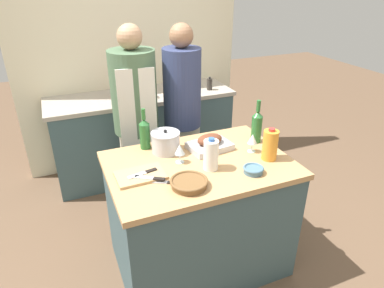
{
  "coord_description": "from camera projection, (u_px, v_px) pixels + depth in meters",
  "views": [
    {
      "loc": [
        -0.81,
        -1.82,
        2.02
      ],
      "look_at": [
        0.0,
        0.13,
        0.96
      ],
      "focal_mm": 32.0,
      "sensor_mm": 36.0,
      "label": 1
    }
  ],
  "objects": [
    {
      "name": "ground_plane",
      "position": [
        198.0,
        260.0,
        2.69
      ],
      "size": [
        12.0,
        12.0,
        0.0
      ],
      "primitive_type": "plane",
      "color": "brown"
    },
    {
      "name": "kitchen_island",
      "position": [
        199.0,
        215.0,
        2.49
      ],
      "size": [
        1.22,
        0.84,
        0.88
      ],
      "color": "#3D565B",
      "rests_on": "ground_plane"
    },
    {
      "name": "back_counter",
      "position": [
        144.0,
        134.0,
        3.72
      ],
      "size": [
        1.9,
        0.6,
        0.9
      ],
      "color": "#3D565B",
      "rests_on": "ground_plane"
    },
    {
      "name": "back_wall",
      "position": [
        130.0,
        51.0,
        3.63
      ],
      "size": [
        2.4,
        0.1,
        2.55
      ],
      "color": "beige",
      "rests_on": "ground_plane"
    },
    {
      "name": "roasting_pan",
      "position": [
        210.0,
        144.0,
        2.45
      ],
      "size": [
        0.32,
        0.25,
        0.11
      ],
      "color": "#BCBCC1",
      "rests_on": "kitchen_island"
    },
    {
      "name": "wicker_basket",
      "position": [
        189.0,
        183.0,
        2.02
      ],
      "size": [
        0.23,
        0.23,
        0.05
      ],
      "color": "brown",
      "rests_on": "kitchen_island"
    },
    {
      "name": "cutting_board",
      "position": [
        140.0,
        175.0,
        2.13
      ],
      "size": [
        0.31,
        0.21,
        0.02
      ],
      "color": "tan",
      "rests_on": "kitchen_island"
    },
    {
      "name": "stock_pot",
      "position": [
        166.0,
        142.0,
        2.4
      ],
      "size": [
        0.2,
        0.2,
        0.17
      ],
      "color": "#B7B7BC",
      "rests_on": "kitchen_island"
    },
    {
      "name": "mixing_bowl",
      "position": [
        253.0,
        170.0,
        2.16
      ],
      "size": [
        0.13,
        0.13,
        0.04
      ],
      "color": "slate",
      "rests_on": "kitchen_island"
    },
    {
      "name": "juice_jug",
      "position": [
        270.0,
        145.0,
        2.29
      ],
      "size": [
        0.1,
        0.1,
        0.23
      ],
      "color": "orange",
      "rests_on": "kitchen_island"
    },
    {
      "name": "milk_jug",
      "position": [
        211.0,
        155.0,
        2.17
      ],
      "size": [
        0.1,
        0.1,
        0.22
      ],
      "color": "white",
      "rests_on": "kitchen_island"
    },
    {
      "name": "wine_bottle_green",
      "position": [
        145.0,
        133.0,
        2.43
      ],
      "size": [
        0.07,
        0.07,
        0.3
      ],
      "color": "#28662D",
      "rests_on": "kitchen_island"
    },
    {
      "name": "wine_bottle_dark",
      "position": [
        257.0,
        126.0,
        2.52
      ],
      "size": [
        0.08,
        0.08,
        0.33
      ],
      "color": "#28662D",
      "rests_on": "kitchen_island"
    },
    {
      "name": "wine_glass_left",
      "position": [
        180.0,
        150.0,
        2.25
      ],
      "size": [
        0.07,
        0.07,
        0.13
      ],
      "color": "silver",
      "rests_on": "kitchen_island"
    },
    {
      "name": "wine_glass_right",
      "position": [
        253.0,
        139.0,
        2.39
      ],
      "size": [
        0.07,
        0.07,
        0.14
      ],
      "color": "silver",
      "rests_on": "kitchen_island"
    },
    {
      "name": "knife_chef",
      "position": [
        163.0,
        182.0,
        2.07
      ],
      "size": [
        0.26,
        0.17,
        0.01
      ],
      "color": "#B7B7BC",
      "rests_on": "kitchen_island"
    },
    {
      "name": "knife_paring",
      "position": [
        144.0,
        173.0,
        2.13
      ],
      "size": [
        0.2,
        0.07,
        0.01
      ],
      "color": "#B7B7BC",
      "rests_on": "cutting_board"
    },
    {
      "name": "knife_bread",
      "position": [
        151.0,
        178.0,
        2.08
      ],
      "size": [
        0.18,
        0.13,
        0.01
      ],
      "color": "#B7B7BC",
      "rests_on": "cutting_board"
    },
    {
      "name": "stand_mixer",
      "position": [
        131.0,
        86.0,
        3.35
      ],
      "size": [
        0.18,
        0.14,
        0.31
      ],
      "color": "#B22323",
      "rests_on": "back_counter"
    },
    {
      "name": "condiment_bottle_tall",
      "position": [
        210.0,
        84.0,
        3.63
      ],
      "size": [
        0.06,
        0.06,
        0.14
      ],
      "color": "#332D28",
      "rests_on": "back_counter"
    },
    {
      "name": "condiment_bottle_short",
      "position": [
        174.0,
        84.0,
        3.53
      ],
      "size": [
        0.05,
        0.05,
        0.2
      ],
      "color": "#B28E2D",
      "rests_on": "back_counter"
    },
    {
      "name": "person_cook_aproned",
      "position": [
        136.0,
        118.0,
        2.87
      ],
      "size": [
        0.37,
        0.39,
        1.69
      ],
      "rotation": [
        0.0,
        0.0,
        -0.12
      ],
      "color": "beige",
      "rests_on": "ground_plane"
    },
    {
      "name": "person_cook_guest",
      "position": [
        182.0,
        112.0,
        2.99
      ],
      "size": [
        0.32,
        0.32,
        1.67
      ],
      "rotation": [
        0.0,
        0.0,
        0.31
      ],
      "color": "beige",
      "rests_on": "ground_plane"
    }
  ]
}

